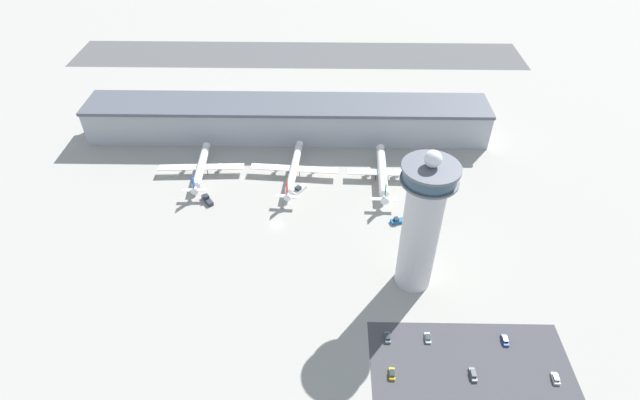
% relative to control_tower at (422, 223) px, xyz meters
% --- Properties ---
extents(ground_plane, '(1000.00, 1000.00, 0.00)m').
position_rel_control_tower_xyz_m(ground_plane, '(-52.88, 29.27, -28.53)').
color(ground_plane, '#9E9B93').
extents(terminal_building, '(204.08, 25.00, 19.34)m').
position_rel_control_tower_xyz_m(terminal_building, '(-52.88, 99.27, -18.76)').
color(terminal_building, '#A3A8B2').
rests_on(terminal_building, ground).
extents(runway_strip, '(306.12, 44.00, 0.01)m').
position_rel_control_tower_xyz_m(runway_strip, '(-52.88, 203.41, -28.52)').
color(runway_strip, '#515154').
rests_on(runway_strip, ground).
extents(control_tower, '(18.66, 18.66, 57.67)m').
position_rel_control_tower_xyz_m(control_tower, '(0.00, 0.00, 0.00)').
color(control_tower, '#BCBCC1').
rests_on(control_tower, ground).
extents(parking_lot_surface, '(64.00, 40.00, 0.01)m').
position_rel_control_tower_xyz_m(parking_lot_surface, '(14.24, -39.40, -28.52)').
color(parking_lot_surface, '#424247').
rests_on(parking_lot_surface, ground).
extents(airplane_gate_alpha, '(40.18, 37.53, 12.20)m').
position_rel_control_tower_xyz_m(airplane_gate_alpha, '(-91.46, 64.38, -24.28)').
color(airplane_gate_alpha, white).
rests_on(airplane_gate_alpha, ground).
extents(airplane_gate_bravo, '(41.43, 43.75, 12.09)m').
position_rel_control_tower_xyz_m(airplane_gate_bravo, '(-47.64, 63.56, -24.09)').
color(airplane_gate_bravo, white).
rests_on(airplane_gate_bravo, ground).
extents(airplane_gate_charlie, '(31.96, 41.89, 13.12)m').
position_rel_control_tower_xyz_m(airplane_gate_charlie, '(-6.51, 61.54, -24.18)').
color(airplane_gate_charlie, white).
rests_on(airplane_gate_charlie, ground).
extents(service_truck_catering, '(6.74, 8.20, 3.20)m').
position_rel_control_tower_xyz_m(service_truck_catering, '(-44.68, 51.96, -27.41)').
color(service_truck_catering, black).
rests_on(service_truck_catering, ground).
extents(service_truck_fuel, '(6.47, 7.59, 3.16)m').
position_rel_control_tower_xyz_m(service_truck_fuel, '(-85.08, 44.30, -27.42)').
color(service_truck_fuel, black).
rests_on(service_truck_fuel, ground).
extents(service_truck_baggage, '(6.14, 3.76, 2.50)m').
position_rel_control_tower_xyz_m(service_truck_baggage, '(-2.28, 31.88, -27.66)').
color(service_truck_baggage, black).
rests_on(service_truck_baggage, ground).
extents(car_navy_sedan, '(2.00, 4.13, 1.50)m').
position_rel_control_tower_xyz_m(car_navy_sedan, '(39.41, -40.03, -27.94)').
color(car_navy_sedan, black).
rests_on(car_navy_sedan, ground).
extents(car_yellow_taxi, '(1.98, 4.17, 1.54)m').
position_rel_control_tower_xyz_m(car_yellow_taxi, '(-11.14, -39.35, -27.93)').
color(car_yellow_taxi, black).
rests_on(car_yellow_taxi, ground).
extents(car_white_wagon, '(1.89, 4.05, 1.37)m').
position_rel_control_tower_xyz_m(car_white_wagon, '(2.01, -25.86, -28.00)').
color(car_white_wagon, black).
rests_on(car_white_wagon, ground).
extents(car_red_hatchback, '(1.81, 4.77, 1.52)m').
position_rel_control_tower_xyz_m(car_red_hatchback, '(14.15, -39.15, -27.93)').
color(car_red_hatchback, black).
rests_on(car_red_hatchback, ground).
extents(car_silver_sedan, '(1.86, 4.49, 1.39)m').
position_rel_control_tower_xyz_m(car_silver_sedan, '(27.50, -26.25, -27.99)').
color(car_silver_sedan, black).
rests_on(car_silver_sedan, ground).
extents(car_grey_coupe, '(1.85, 4.16, 1.53)m').
position_rel_control_tower_xyz_m(car_grey_coupe, '(-11.33, -25.95, -27.93)').
color(car_grey_coupe, black).
rests_on(car_grey_coupe, ground).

